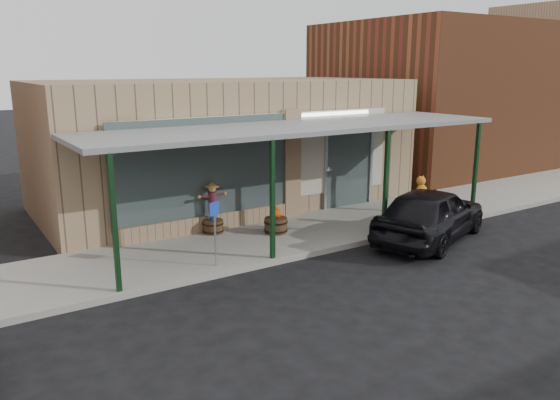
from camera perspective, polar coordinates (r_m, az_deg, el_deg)
ground at (r=12.69m, az=11.47°, el=-7.84°), size 120.00×120.00×0.00m
sidewalk at (r=15.28m, az=2.07°, el=-3.54°), size 40.00×3.20×0.15m
storefront at (r=18.69m, az=-5.93°, el=5.90°), size 12.00×6.25×4.20m
awning at (r=14.65m, az=2.25°, el=7.46°), size 12.00×3.00×3.04m
block_buildings_near at (r=20.42m, az=-2.28°, el=11.33°), size 61.00×8.00×8.00m
barrel_scarecrow at (r=15.08m, az=-7.03°, el=-1.66°), size 0.87×0.66×1.44m
barrel_pumpkin at (r=15.04m, az=-0.44°, el=-2.46°), size 0.75×0.75×0.74m
handicap_sign at (r=12.44m, az=-6.83°, el=-2.62°), size 0.30×0.13×1.51m
parked_sedan at (r=15.28m, az=15.46°, el=-1.38°), size 4.77×3.19×1.65m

